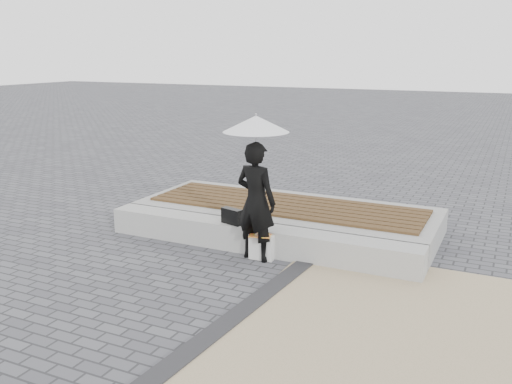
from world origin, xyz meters
TOP-DOWN VIEW (x-y plane):
  - ground at (0.00, 0.00)m, footprint 80.00×80.00m
  - terrazzo_zone at (3.20, -0.50)m, footprint 5.00×5.00m
  - edging_band at (0.75, -0.50)m, footprint 0.61×5.20m
  - seating_ledge at (0.00, 1.60)m, footprint 5.00×0.45m
  - timber_platform at (0.00, 2.80)m, footprint 5.00×2.00m
  - timber_decking at (0.00, 2.80)m, footprint 4.60×1.40m
  - woman at (0.15, 1.30)m, footprint 0.69×0.51m
  - parasol at (0.15, 1.30)m, footprint 0.92×0.92m
  - handbag at (-0.35, 1.51)m, footprint 0.36×0.20m
  - canvas_tote at (0.24, 1.31)m, footprint 0.36×0.16m
  - magazine at (0.24, 1.26)m, footprint 0.36×0.30m

SIDE VIEW (x-z plane):
  - ground at x=0.00m, z-range 0.00..0.00m
  - terrazzo_zone at x=3.20m, z-range 0.00..0.02m
  - edging_band at x=0.75m, z-range 0.00..0.04m
  - canvas_tote at x=0.24m, z-range 0.00..0.37m
  - seating_ledge at x=0.00m, z-range 0.00..0.40m
  - timber_platform at x=0.00m, z-range 0.00..0.40m
  - magazine at x=0.24m, z-range 0.37..0.39m
  - timber_decking at x=0.00m, z-range 0.40..0.44m
  - handbag at x=-0.35m, z-range 0.40..0.64m
  - woman at x=0.15m, z-range 0.00..1.72m
  - parasol at x=0.15m, z-range 1.38..2.56m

